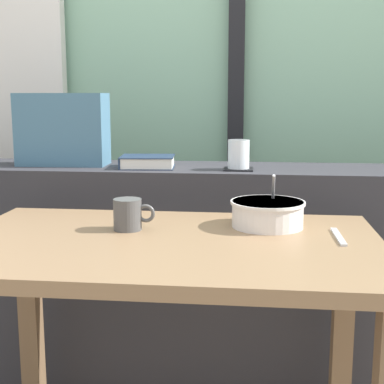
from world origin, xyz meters
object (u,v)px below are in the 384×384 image
object	(u,v)px
juice_glass	(239,155)
coaster_square	(238,169)
throw_pillow	(63,129)
soup_bowl	(268,214)
fork_utensil	(338,236)
breakfast_table	(167,282)
ceramic_mug	(128,214)
closed_book	(147,162)

from	to	relation	value
juice_glass	coaster_square	bearing A→B (deg)	75.96
juice_glass	throw_pillow	size ratio (longest dim) A/B	0.31
soup_bowl	fork_utensil	size ratio (longest dim) A/B	1.21
throw_pillow	fork_utensil	xyz separation A→B (m)	(0.91, -0.55, -0.23)
fork_utensil	soup_bowl	bearing A→B (deg)	150.30
breakfast_table	ceramic_mug	bearing A→B (deg)	142.70
breakfast_table	coaster_square	xyz separation A→B (m)	(0.16, 0.55, 0.22)
closed_book	ceramic_mug	bearing A→B (deg)	-85.07
fork_utensil	throw_pillow	bearing A→B (deg)	148.18
breakfast_table	soup_bowl	distance (m)	0.34
breakfast_table	juice_glass	world-z (taller)	juice_glass
throw_pillow	soup_bowl	distance (m)	0.88
coaster_square	juice_glass	world-z (taller)	juice_glass
juice_glass	throw_pillow	distance (m)	0.65
juice_glass	soup_bowl	world-z (taller)	juice_glass
breakfast_table	throw_pillow	world-z (taller)	throw_pillow
soup_bowl	breakfast_table	bearing A→B (deg)	-146.89
throw_pillow	closed_book	bearing A→B (deg)	-7.53
coaster_square	throw_pillow	xyz separation A→B (m)	(-0.64, 0.06, 0.13)
juice_glass	ceramic_mug	xyz separation A→B (m)	(-0.28, -0.46, -0.11)
breakfast_table	closed_book	xyz separation A→B (m)	(-0.16, 0.57, 0.24)
throw_pillow	fork_utensil	world-z (taller)	throw_pillow
closed_book	ceramic_mug	world-z (taller)	closed_book
closed_book	ceramic_mug	xyz separation A→B (m)	(0.04, -0.49, -0.08)
coaster_square	throw_pillow	bearing A→B (deg)	174.27
breakfast_table	closed_book	bearing A→B (deg)	105.47
ceramic_mug	soup_bowl	bearing A→B (deg)	11.82
throw_pillow	coaster_square	bearing A→B (deg)	-5.73
ceramic_mug	closed_book	bearing A→B (deg)	94.93
breakfast_table	throw_pillow	bearing A→B (deg)	127.75
breakfast_table	fork_utensil	distance (m)	0.46
juice_glass	soup_bowl	distance (m)	0.41
coaster_square	breakfast_table	bearing A→B (deg)	-106.53
coaster_square	soup_bowl	size ratio (longest dim) A/B	0.49
closed_book	throw_pillow	world-z (taller)	throw_pillow
closed_book	fork_utensil	distance (m)	0.79
breakfast_table	coaster_square	bearing A→B (deg)	73.47
throw_pillow	fork_utensil	size ratio (longest dim) A/B	1.88
throw_pillow	ceramic_mug	world-z (taller)	throw_pillow
breakfast_table	soup_bowl	world-z (taller)	soup_bowl
coaster_square	throw_pillow	world-z (taller)	throw_pillow
soup_bowl	ceramic_mug	distance (m)	0.38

